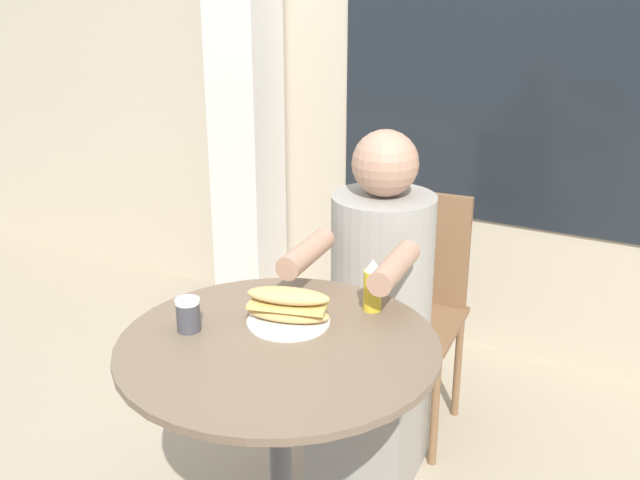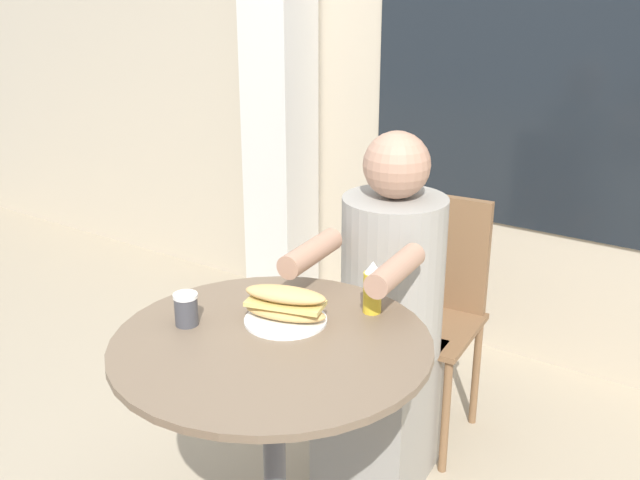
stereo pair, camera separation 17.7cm
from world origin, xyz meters
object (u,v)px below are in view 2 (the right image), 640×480
Objects in this scene: sandwich_on_plate at (285,307)px; condiment_bottle at (372,288)px; drink_cup at (186,309)px; diner_chair at (431,295)px; cafe_table at (273,407)px; seated_diner at (386,336)px.

condiment_bottle is (0.16, 0.18, 0.03)m from sandwich_on_plate.
diner_chair is at bearing 76.81° from drink_cup.
sandwich_on_plate is 2.70× the size of drink_cup.
seated_diner reaches higher than cafe_table.
seated_diner reaches higher than drink_cup.
condiment_bottle is at bearing 48.18° from sandwich_on_plate.
sandwich_on_plate is 0.26m from drink_cup.
seated_diner is at bearing 69.22° from drink_cup.
diner_chair is at bearing 90.22° from cafe_table.
diner_chair is at bearing 101.30° from condiment_bottle.
seated_diner is 0.56m from sandwich_on_plate.
diner_chair is 10.01× the size of drink_cup.
drink_cup is at bearing -142.00° from sandwich_on_plate.
cafe_table is 0.69× the size of seated_diner.
diner_chair reaches higher than cafe_table.
seated_diner is 4.99× the size of sandwich_on_plate.
seated_diner reaches higher than sandwich_on_plate.
condiment_bottle reaches higher than sandwich_on_plate.
drink_cup is at bearing -137.11° from condiment_bottle.
cafe_table is at bearing 84.74° from diner_chair.
condiment_bottle is (0.36, 0.33, 0.03)m from drink_cup.
seated_diner is 7.97× the size of condiment_bottle.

